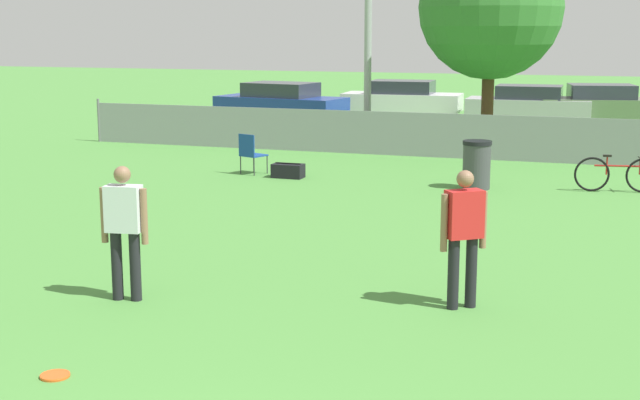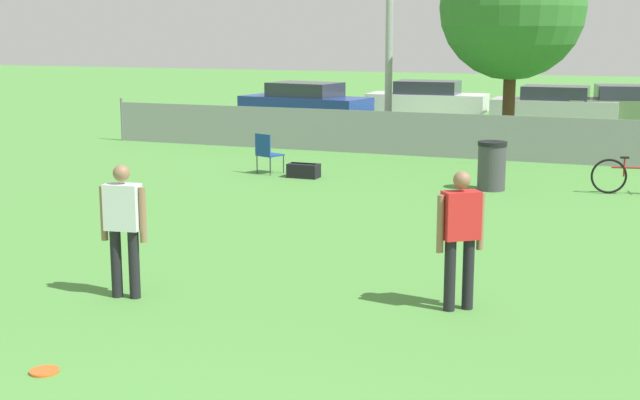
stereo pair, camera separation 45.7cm
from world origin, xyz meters
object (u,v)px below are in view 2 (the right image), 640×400
object	(u,v)px
tree_near_pole	(513,7)
parked_car_blue	(305,102)
parked_car_silver	(555,105)
frisbee_disc	(44,371)
bicycle_sideline	(635,176)
trash_bin	(492,166)
folding_chair_sideline	(267,151)
parked_car_white	(427,99)
player_defender_red	(460,231)
gear_bag_sideline	(304,171)
player_receiver_white	(123,222)
parked_car_olive	(628,105)

from	to	relation	value
tree_near_pole	parked_car_blue	world-z (taller)	tree_near_pole
parked_car_silver	frisbee_disc	bearing A→B (deg)	-95.01
bicycle_sideline	trash_bin	xyz separation A→B (m)	(-2.68, -0.53, 0.13)
folding_chair_sideline	parked_car_blue	distance (m)	11.58
parked_car_white	trash_bin	bearing A→B (deg)	-73.34
tree_near_pole	parked_car_silver	world-z (taller)	tree_near_pole
player_defender_red	parked_car_white	xyz separation A→B (m)	(-6.12, 21.76, -0.26)
folding_chair_sideline	parked_car_white	xyz separation A→B (m)	(-0.01, 13.75, 0.16)
trash_bin	gear_bag_sideline	distance (m)	4.06
player_receiver_white	gear_bag_sideline	world-z (taller)	player_receiver_white
player_defender_red	gear_bag_sideline	distance (m)	9.41
folding_chair_sideline	bicycle_sideline	distance (m)	7.67
tree_near_pole	player_receiver_white	xyz separation A→B (m)	(-1.94, -14.77, -2.77)
tree_near_pole	parked_car_olive	bearing A→B (deg)	71.87
gear_bag_sideline	parked_car_white	size ratio (longest dim) A/B	0.15
frisbee_disc	gear_bag_sideline	size ratio (longest dim) A/B	0.41
folding_chair_sideline	trash_bin	xyz separation A→B (m)	(4.99, -0.19, -0.01)
player_receiver_white	gear_bag_sideline	bearing A→B (deg)	89.68
tree_near_pole	frisbee_disc	xyz separation A→B (m)	(-1.32, -17.07, -3.67)
parked_car_silver	parked_car_olive	bearing A→B (deg)	9.92
player_receiver_white	parked_car_olive	world-z (taller)	player_receiver_white
tree_near_pole	player_defender_red	size ratio (longest dim) A/B	3.47
player_defender_red	trash_bin	bearing A→B (deg)	60.19
folding_chair_sideline	gear_bag_sideline	xyz separation A→B (m)	(0.95, -0.18, -0.35)
player_receiver_white	folding_chair_sideline	size ratio (longest dim) A/B	1.79
player_defender_red	parked_car_silver	distance (m)	21.36
tree_near_pole	frisbee_disc	bearing A→B (deg)	-94.42
tree_near_pole	trash_bin	bearing A→B (deg)	-83.09
bicycle_sideline	frisbee_disc	bearing A→B (deg)	-122.91
tree_near_pole	frisbee_disc	world-z (taller)	tree_near_pole
folding_chair_sideline	trash_bin	distance (m)	4.99
tree_near_pole	parked_car_white	world-z (taller)	tree_near_pole
frisbee_disc	bicycle_sideline	world-z (taller)	bicycle_sideline
player_receiver_white	folding_chair_sideline	xyz separation A→B (m)	(-2.32, 9.00, -0.42)
parked_car_olive	player_defender_red	bearing A→B (deg)	-104.00
parked_car_silver	tree_near_pole	bearing A→B (deg)	-93.43
parked_car_white	parked_car_olive	bearing A→B (deg)	-3.02
folding_chair_sideline	parked_car_olive	world-z (taller)	parked_car_olive
parked_car_white	parked_car_silver	size ratio (longest dim) A/B	1.03
frisbee_disc	gear_bag_sideline	world-z (taller)	gear_bag_sideline
parked_car_white	parked_car_olive	xyz separation A→B (m)	(6.88, 0.00, -0.01)
parked_car_blue	parked_car_olive	bearing A→B (deg)	23.81
bicycle_sideline	trash_bin	bearing A→B (deg)	-179.56
trash_bin	gear_bag_sideline	bearing A→B (deg)	179.82
player_defender_red	player_receiver_white	bearing A→B (deg)	156.65
bicycle_sideline	parked_car_olive	distance (m)	13.44
bicycle_sideline	parked_car_white	size ratio (longest dim) A/B	0.38
player_receiver_white	folding_chair_sideline	world-z (taller)	player_receiver_white
tree_near_pole	parked_car_silver	xyz separation A→B (m)	(0.28, 7.52, -3.06)
frisbee_disc	parked_car_white	size ratio (longest dim) A/B	0.06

